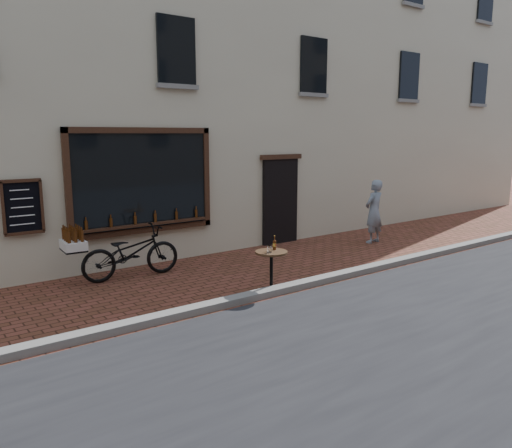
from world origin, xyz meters
TOP-DOWN VIEW (x-y plane):
  - ground at (0.00, 0.00)m, footprint 90.00×90.00m
  - kerb at (0.00, 0.20)m, footprint 90.00×0.25m
  - shop_building at (0.00, 6.50)m, footprint 28.00×6.20m
  - cargo_bicycle at (-2.57, 2.72)m, footprint 2.30×0.79m
  - bistro_table at (-0.84, 0.35)m, footprint 0.59×0.59m
  - pedestrian at (3.91, 2.03)m, footprint 0.66×0.48m

SIDE VIEW (x-z plane):
  - ground at x=0.00m, z-range 0.00..0.00m
  - kerb at x=0.00m, z-range 0.00..0.12m
  - cargo_bicycle at x=-2.57m, z-range -0.02..1.08m
  - bistro_table at x=-0.84m, z-range 0.03..1.05m
  - pedestrian at x=3.91m, z-range 0.00..1.66m
  - shop_building at x=0.00m, z-range 0.00..10.00m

